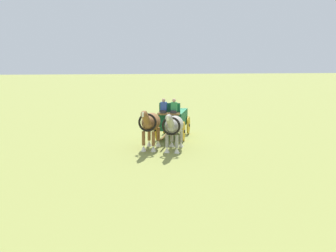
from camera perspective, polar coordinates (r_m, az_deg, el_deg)
name	(u,v)px	position (r m, az deg, el deg)	size (l,w,h in m)	color
ground_plane	(174,137)	(25.74, 0.79, -1.54)	(220.00, 220.00, 0.00)	olive
show_wagon	(173,119)	(25.37, 0.73, 0.96)	(5.81, 2.72, 2.64)	#195B38
draft_horse_near	(174,126)	(21.71, 0.84, 0.00)	(3.16, 1.61, 2.21)	#9E998E
draft_horse_off	(150,123)	(21.94, -2.51, 0.38)	(2.91, 1.54, 2.34)	brown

